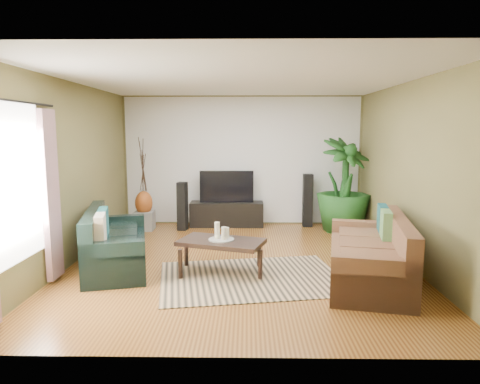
{
  "coord_description": "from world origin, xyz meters",
  "views": [
    {
      "loc": [
        0.11,
        -6.27,
        1.98
      ],
      "look_at": [
        0.0,
        0.2,
        1.05
      ],
      "focal_mm": 32.0,
      "sensor_mm": 36.0,
      "label": 1
    }
  ],
  "objects_px": {
    "speaker_right": "(308,200)",
    "pedestal": "(144,221)",
    "speaker_left": "(182,206)",
    "coffee_table": "(221,256)",
    "vase": "(144,203)",
    "sofa_left": "(117,239)",
    "television": "(227,186)",
    "potted_plant": "(344,185)",
    "side_table": "(103,238)",
    "tv_stand": "(227,214)",
    "sofa_right": "(368,249)"
  },
  "relations": [
    {
      "from": "speaker_right",
      "to": "pedestal",
      "type": "distance_m",
      "value": 3.36
    },
    {
      "from": "speaker_left",
      "to": "coffee_table",
      "type": "bearing_deg",
      "value": -57.66
    },
    {
      "from": "coffee_table",
      "to": "vase",
      "type": "xyz_separation_m",
      "value": [
        -1.71,
        2.59,
        0.31
      ]
    },
    {
      "from": "sofa_left",
      "to": "television",
      "type": "xyz_separation_m",
      "value": [
        1.47,
        2.75,
        0.41
      ]
    },
    {
      "from": "speaker_left",
      "to": "potted_plant",
      "type": "relative_size",
      "value": 0.52
    },
    {
      "from": "side_table",
      "to": "tv_stand",
      "type": "bearing_deg",
      "value": 46.19
    },
    {
      "from": "coffee_table",
      "to": "television",
      "type": "distance_m",
      "value": 3.04
    },
    {
      "from": "tv_stand",
      "to": "pedestal",
      "type": "distance_m",
      "value": 1.69
    },
    {
      "from": "television",
      "to": "side_table",
      "type": "bearing_deg",
      "value": -133.81
    },
    {
      "from": "vase",
      "to": "speaker_left",
      "type": "bearing_deg",
      "value": 0.14
    },
    {
      "from": "pedestal",
      "to": "side_table",
      "type": "relative_size",
      "value": 0.79
    },
    {
      "from": "television",
      "to": "pedestal",
      "type": "bearing_deg",
      "value": -166.66
    },
    {
      "from": "speaker_left",
      "to": "potted_plant",
      "type": "distance_m",
      "value": 3.22
    },
    {
      "from": "sofa_right",
      "to": "speaker_left",
      "type": "distance_m",
      "value": 4.07
    },
    {
      "from": "sofa_right",
      "to": "pedestal",
      "type": "xyz_separation_m",
      "value": [
        -3.67,
        2.85,
        -0.24
      ]
    },
    {
      "from": "speaker_left",
      "to": "vase",
      "type": "relative_size",
      "value": 2.01
    },
    {
      "from": "coffee_table",
      "to": "side_table",
      "type": "relative_size",
      "value": 2.42
    },
    {
      "from": "tv_stand",
      "to": "speaker_left",
      "type": "height_order",
      "value": "speaker_left"
    },
    {
      "from": "television",
      "to": "vase",
      "type": "height_order",
      "value": "television"
    },
    {
      "from": "speaker_left",
      "to": "vase",
      "type": "height_order",
      "value": "speaker_left"
    },
    {
      "from": "sofa_right",
      "to": "potted_plant",
      "type": "relative_size",
      "value": 1.15
    },
    {
      "from": "potted_plant",
      "to": "vase",
      "type": "height_order",
      "value": "potted_plant"
    },
    {
      "from": "speaker_right",
      "to": "potted_plant",
      "type": "height_order",
      "value": "potted_plant"
    },
    {
      "from": "sofa_left",
      "to": "speaker_right",
      "type": "xyz_separation_m",
      "value": [
        3.16,
        2.75,
        0.12
      ]
    },
    {
      "from": "speaker_left",
      "to": "sofa_left",
      "type": "bearing_deg",
      "value": -91.93
    },
    {
      "from": "coffee_table",
      "to": "television",
      "type": "height_order",
      "value": "television"
    },
    {
      "from": "potted_plant",
      "to": "sofa_right",
      "type": "bearing_deg",
      "value": -95.73
    },
    {
      "from": "vase",
      "to": "sofa_left",
      "type": "bearing_deg",
      "value": -85.99
    },
    {
      "from": "potted_plant",
      "to": "speaker_right",
      "type": "bearing_deg",
      "value": 146.26
    },
    {
      "from": "television",
      "to": "speaker_right",
      "type": "height_order",
      "value": "television"
    },
    {
      "from": "television",
      "to": "speaker_right",
      "type": "bearing_deg",
      "value": 0.0
    },
    {
      "from": "coffee_table",
      "to": "tv_stand",
      "type": "distance_m",
      "value": 2.98
    },
    {
      "from": "speaker_left",
      "to": "potted_plant",
      "type": "bearing_deg",
      "value": 11.8
    },
    {
      "from": "television",
      "to": "pedestal",
      "type": "distance_m",
      "value": 1.8
    },
    {
      "from": "sofa_right",
      "to": "speaker_right",
      "type": "distance_m",
      "value": 3.26
    },
    {
      "from": "sofa_right",
      "to": "speaker_left",
      "type": "height_order",
      "value": "speaker_left"
    },
    {
      "from": "sofa_left",
      "to": "sofa_right",
      "type": "height_order",
      "value": "same"
    },
    {
      "from": "coffee_table",
      "to": "vase",
      "type": "height_order",
      "value": "vase"
    },
    {
      "from": "speaker_right",
      "to": "vase",
      "type": "xyz_separation_m",
      "value": [
        -3.32,
        -0.39,
        0.0
      ]
    },
    {
      "from": "sofa_left",
      "to": "tv_stand",
      "type": "distance_m",
      "value": 3.12
    },
    {
      "from": "sofa_left",
      "to": "tv_stand",
      "type": "height_order",
      "value": "sofa_left"
    },
    {
      "from": "television",
      "to": "vase",
      "type": "relative_size",
      "value": 2.31
    },
    {
      "from": "potted_plant",
      "to": "speaker_left",
      "type": "bearing_deg",
      "value": 179.31
    },
    {
      "from": "coffee_table",
      "to": "potted_plant",
      "type": "xyz_separation_m",
      "value": [
        2.25,
        2.55,
        0.69
      ]
    },
    {
      "from": "sofa_right",
      "to": "television",
      "type": "xyz_separation_m",
      "value": [
        -2.04,
        3.24,
        0.41
      ]
    },
    {
      "from": "vase",
      "to": "side_table",
      "type": "xyz_separation_m",
      "value": [
        -0.29,
        -1.63,
        -0.31
      ]
    },
    {
      "from": "potted_plant",
      "to": "coffee_table",
      "type": "bearing_deg",
      "value": -131.39
    },
    {
      "from": "sofa_right",
      "to": "television",
      "type": "distance_m",
      "value": 3.85
    },
    {
      "from": "sofa_left",
      "to": "coffee_table",
      "type": "height_order",
      "value": "sofa_left"
    },
    {
      "from": "tv_stand",
      "to": "pedestal",
      "type": "relative_size",
      "value": 4.03
    }
  ]
}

